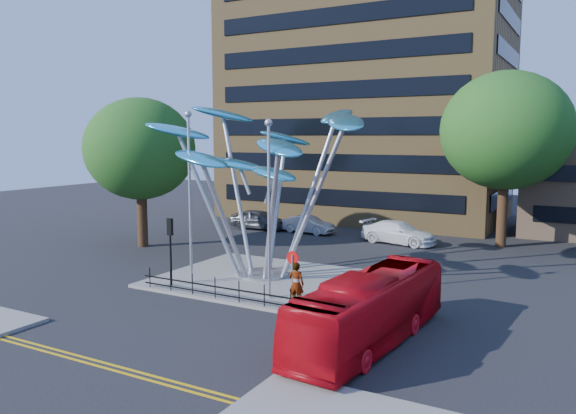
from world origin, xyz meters
The scene contains 18 objects.
ground centered at (0.00, 0.00, 0.00)m, with size 120.00×120.00×0.00m, color black.
traffic_island centered at (-1.00, 6.00, 0.07)m, with size 12.00×9.00×0.15m, color slate.
double_yellow_near centered at (0.00, -6.00, 0.01)m, with size 40.00×0.12×0.01m, color gold.
double_yellow_far centered at (0.00, -6.30, 0.01)m, with size 40.00×0.12×0.01m, color gold.
brick_tower centered at (-6.00, 32.00, 15.00)m, with size 25.00×15.00×30.00m, color olive.
tree_right centered at (8.00, 22.00, 8.04)m, with size 8.80×8.80×12.11m.
tree_left centered at (-14.00, 10.00, 6.79)m, with size 7.60×7.60×10.32m.
leaf_sculpture centered at (-2.07, 6.68, 6.87)m, with size 12.72×9.54×9.51m.
street_lamp_left centered at (-4.50, 3.50, 5.36)m, with size 0.36×0.36×8.80m.
street_lamp_right centered at (0.50, 3.00, 5.09)m, with size 0.36×0.36×8.30m.
traffic_light_island centered at (-5.00, 2.50, 2.61)m, with size 0.28×0.18×3.42m.
no_entry_sign_island centered at (2.00, 2.52, 1.82)m, with size 0.60×0.10×2.45m.
pedestrian_railing_front centered at (-1.00, 1.70, 0.55)m, with size 10.00×0.06×1.00m.
red_bus centered at (6.60, 0.08, 1.32)m, with size 2.22×9.47×2.64m, color #B50812.
pedestrian centered at (2.20, 2.50, 1.14)m, with size 0.72×0.47×1.97m, color gray.
parked_car_left centered at (-10.80, 20.18, 0.82)m, with size 1.95×4.84×1.65m, color #414549.
parked_car_mid centered at (-6.30, 20.41, 0.70)m, with size 1.48×4.25×1.40m, color #A2A5AA.
parked_car_right centered at (1.37, 19.69, 0.80)m, with size 2.23×5.49×1.59m, color white.
Camera 1 is at (13.65, -18.95, 7.65)m, focal length 35.00 mm.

